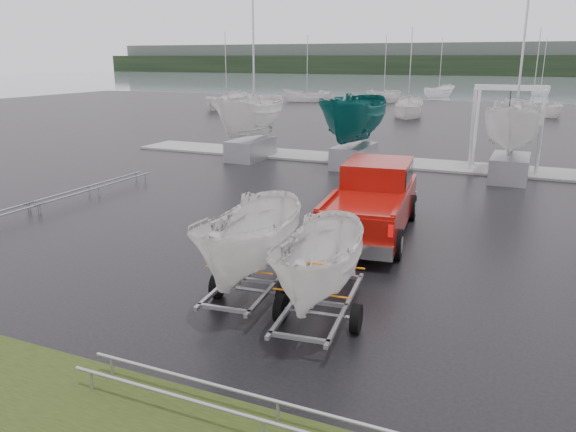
# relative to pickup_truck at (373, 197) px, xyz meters

# --- Properties ---
(ground_plane) EXTENTS (120.00, 120.00, 0.00)m
(ground_plane) POSITION_rel_pickup_truck_xyz_m (-2.61, -0.86, -1.12)
(ground_plane) COLOR black
(ground_plane) RESTS_ON ground
(lake) EXTENTS (300.00, 300.00, 0.00)m
(lake) POSITION_rel_pickup_truck_xyz_m (-2.61, 99.14, -1.13)
(lake) COLOR slate
(lake) RESTS_ON ground
(dock) EXTENTS (30.00, 3.00, 0.12)m
(dock) POSITION_rel_pickup_truck_xyz_m (-2.61, 12.14, -1.07)
(dock) COLOR #979792
(dock) RESTS_ON ground
(treeline) EXTENTS (300.00, 8.00, 6.00)m
(treeline) POSITION_rel_pickup_truck_xyz_m (-2.61, 169.14, 1.88)
(treeline) COLOR black
(treeline) RESTS_ON ground
(far_hill) EXTENTS (300.00, 6.00, 10.00)m
(far_hill) POSITION_rel_pickup_truck_xyz_m (-2.61, 177.14, 3.88)
(far_hill) COLOR #4C5651
(far_hill) RESTS_ON ground
(pickup_truck) EXTENTS (2.95, 6.67, 2.15)m
(pickup_truck) POSITION_rel_pickup_truck_xyz_m (0.00, 0.00, 0.00)
(pickup_truck) COLOR maroon
(pickup_truck) RESTS_ON ground
(trailer_hitched) EXTENTS (1.84, 3.71, 4.64)m
(trailer_hitched) POSITION_rel_pickup_truck_xyz_m (0.78, -6.71, 1.41)
(trailer_hitched) COLOR #979A9F
(trailer_hitched) RESTS_ON ground
(trailer_parked) EXTENTS (1.90, 3.70, 5.08)m
(trailer_parked) POSITION_rel_pickup_truck_xyz_m (-1.07, -6.20, 1.63)
(trailer_parked) COLOR #979A9F
(trailer_parked) RESTS_ON ground
(boat_hoist) EXTENTS (3.30, 2.18, 4.12)m
(boat_hoist) POSITION_rel_pickup_truck_xyz_m (3.13, 12.14, 1.55)
(boat_hoist) COLOR silver
(boat_hoist) RESTS_ON ground
(keelboat_0) EXTENTS (2.40, 3.20, 10.57)m
(keelboat_0) POSITION_rel_pickup_truck_xyz_m (-9.71, 10.15, 2.69)
(keelboat_0) COLOR #979A9F
(keelboat_0) RESTS_ON ground
(keelboat_1) EXTENTS (2.54, 3.20, 7.84)m
(keelboat_1) POSITION_rel_pickup_truck_xyz_m (-3.90, 10.34, 2.91)
(keelboat_1) COLOR #979A9F
(keelboat_1) RESTS_ON ground
(keelboat_2) EXTENTS (2.42, 3.20, 10.59)m
(keelboat_2) POSITION_rel_pickup_truck_xyz_m (3.52, 10.15, 2.72)
(keelboat_2) COLOR #979A9F
(keelboat_2) RESTS_ON ground
(mast_rack_0) EXTENTS (0.56, 6.50, 0.06)m
(mast_rack_0) POSITION_rel_pickup_truck_xyz_m (-11.61, 0.14, -0.77)
(mast_rack_0) COLOR #979A9F
(mast_rack_0) RESTS_ON ground
(mast_rack_2) EXTENTS (7.00, 0.56, 0.06)m
(mast_rack_2) POSITION_rel_pickup_truck_xyz_m (1.39, -10.36, -0.77)
(mast_rack_2) COLOR #979A9F
(mast_rack_2) RESTS_ON ground
(moored_boat_0) EXTENTS (2.77, 2.84, 11.57)m
(moored_boat_0) POSITION_rel_pickup_truck_xyz_m (-26.77, 37.05, -1.12)
(moored_boat_0) COLOR silver
(moored_boat_0) RESTS_ON ground
(moored_boat_1) EXTENTS (3.12, 3.16, 11.28)m
(moored_boat_1) POSITION_rel_pickup_truck_xyz_m (-13.41, 52.45, -1.12)
(moored_boat_1) COLOR silver
(moored_boat_1) RESTS_ON ground
(moored_boat_2) EXTENTS (3.26, 3.24, 11.08)m
(moored_boat_2) POSITION_rel_pickup_truck_xyz_m (3.69, 42.12, -1.11)
(moored_boat_2) COLOR silver
(moored_boat_2) RESTS_ON ground
(moored_boat_4) EXTENTS (3.04, 3.00, 11.03)m
(moored_boat_4) POSITION_rel_pickup_truck_xyz_m (-22.67, 50.03, -1.11)
(moored_boat_4) COLOR silver
(moored_boat_4) RESTS_ON ground
(moored_boat_5) EXTENTS (2.82, 2.87, 11.31)m
(moored_boat_5) POSITION_rel_pickup_truck_xyz_m (4.13, 74.52, -1.12)
(moored_boat_5) COLOR silver
(moored_boat_5) RESTS_ON ground
(moored_boat_6) EXTENTS (3.28, 3.32, 11.37)m
(moored_boat_6) POSITION_rel_pickup_truck_xyz_m (-8.88, 65.20, -1.12)
(moored_boat_6) COLOR silver
(moored_boat_6) RESTS_ON ground
(moored_boat_7) EXTENTS (2.99, 3.05, 11.50)m
(moored_boat_7) POSITION_rel_pickup_truck_xyz_m (-6.91, 36.47, -1.12)
(moored_boat_7) COLOR silver
(moored_boat_7) RESTS_ON ground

